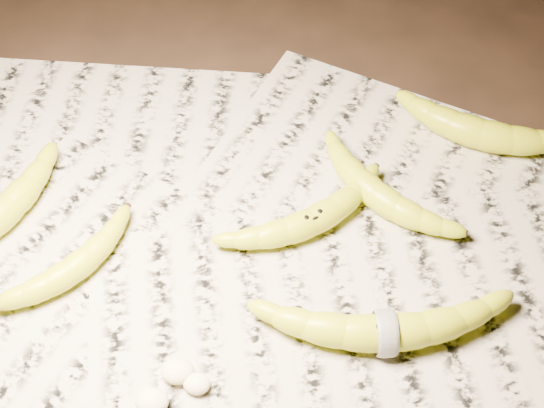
# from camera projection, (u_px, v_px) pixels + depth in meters

# --- Properties ---
(ground) EXTENTS (3.00, 3.00, 0.00)m
(ground) POSITION_uv_depth(u_px,v_px,m) (276.00, 252.00, 0.87)
(ground) COLOR black
(ground) RESTS_ON ground
(newspaper_patch) EXTENTS (0.90, 0.70, 0.01)m
(newspaper_patch) POSITION_uv_depth(u_px,v_px,m) (239.00, 272.00, 0.84)
(newspaper_patch) COLOR #B5AE9B
(newspaper_patch) RESTS_ON ground
(banana_left_b) EXTENTS (0.14, 0.16, 0.03)m
(banana_left_b) POSITION_uv_depth(u_px,v_px,m) (70.00, 269.00, 0.82)
(banana_left_b) COLOR #CFD91B
(banana_left_b) RESTS_ON newspaper_patch
(banana_center) EXTENTS (0.18, 0.16, 0.03)m
(banana_center) POSITION_uv_depth(u_px,v_px,m) (312.00, 220.00, 0.86)
(banana_center) COLOR #CFD91B
(banana_center) RESTS_ON newspaper_patch
(banana_taped) EXTENTS (0.25, 0.11, 0.04)m
(banana_taped) POSITION_uv_depth(u_px,v_px,m) (385.00, 331.00, 0.77)
(banana_taped) COLOR #CFD91B
(banana_taped) RESTS_ON newspaper_patch
(banana_upper_a) EXTENTS (0.18, 0.16, 0.04)m
(banana_upper_a) POSITION_uv_depth(u_px,v_px,m) (376.00, 192.00, 0.89)
(banana_upper_a) COLOR #CFD91B
(banana_upper_a) RESTS_ON newspaper_patch
(banana_upper_b) EXTENTS (0.21, 0.11, 0.04)m
(banana_upper_b) POSITION_uv_depth(u_px,v_px,m) (482.00, 132.00, 0.94)
(banana_upper_b) COLOR #CFD91B
(banana_upper_b) RESTS_ON newspaper_patch
(measuring_tape) EXTENTS (0.01, 0.05, 0.05)m
(measuring_tape) POSITION_uv_depth(u_px,v_px,m) (385.00, 331.00, 0.77)
(measuring_tape) COLOR white
(measuring_tape) RESTS_ON newspaper_patch
(flesh_chunk_a) EXTENTS (0.03, 0.03, 0.02)m
(flesh_chunk_a) POSITION_uv_depth(u_px,v_px,m) (177.00, 370.00, 0.76)
(flesh_chunk_a) COLOR #F6EBBE
(flesh_chunk_a) RESTS_ON newspaper_patch
(flesh_chunk_b) EXTENTS (0.03, 0.03, 0.02)m
(flesh_chunk_b) POSITION_uv_depth(u_px,v_px,m) (151.00, 399.00, 0.74)
(flesh_chunk_b) COLOR #F6EBBE
(flesh_chunk_b) RESTS_ON newspaper_patch
(flesh_chunk_c) EXTENTS (0.03, 0.02, 0.02)m
(flesh_chunk_c) POSITION_uv_depth(u_px,v_px,m) (196.00, 382.00, 0.75)
(flesh_chunk_c) COLOR #F6EBBE
(flesh_chunk_c) RESTS_ON newspaper_patch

